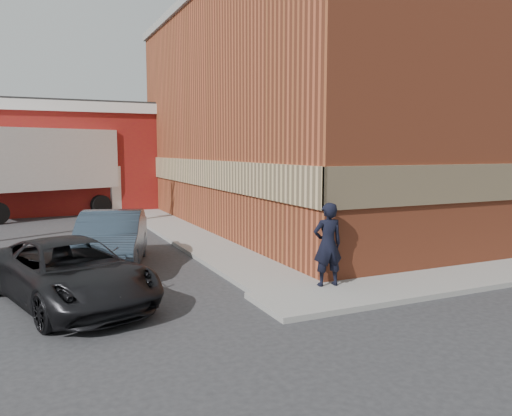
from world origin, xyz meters
name	(u,v)px	position (x,y,z in m)	size (l,w,h in m)	color
ground	(265,295)	(0.00, 0.00, 0.00)	(90.00, 90.00, 0.00)	#28282B
brick_building	(350,116)	(8.50, 9.00, 4.68)	(14.25, 18.25, 9.36)	#A4482A
sidewalk_west	(179,231)	(0.60, 9.00, 0.06)	(1.80, 18.00, 0.12)	gray
man	(328,244)	(1.43, -0.25, 1.07)	(0.69, 0.45, 1.89)	black
sedan	(111,240)	(-2.67, 4.05, 0.76)	(1.61, 4.62, 1.52)	#2F3E4E
suv_a	(70,272)	(-3.91, 1.14, 0.67)	(2.21, 4.80, 1.33)	black
box_truck	(59,166)	(-3.23, 16.26, 2.39)	(8.76, 5.09, 4.15)	silver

